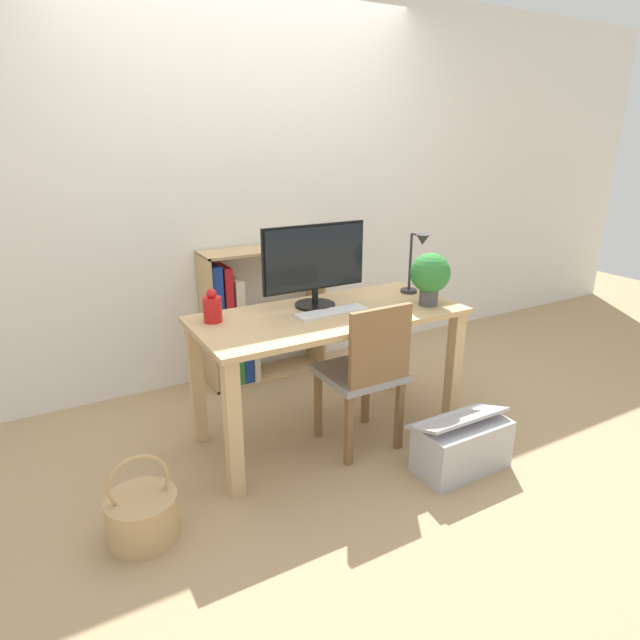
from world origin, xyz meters
name	(u,v)px	position (x,y,z in m)	size (l,w,h in m)	color
ground_plane	(328,431)	(0.00, 0.00, 0.00)	(10.00, 10.00, 0.00)	tan
wall_back	(248,189)	(0.00, 1.08, 1.30)	(8.00, 0.05, 2.60)	silver
desk	(329,335)	(0.00, 0.00, 0.60)	(1.47, 0.67, 0.73)	tan
monitor	(315,261)	(-0.01, 0.14, 0.99)	(0.62, 0.23, 0.46)	black
keyboard	(332,312)	(0.00, -0.03, 0.74)	(0.40, 0.12, 0.02)	silver
vase	(212,308)	(-0.60, 0.17, 0.81)	(0.10, 0.10, 0.18)	red
desk_lamp	(417,258)	(0.62, 0.04, 0.96)	(0.10, 0.19, 0.37)	#2D2D33
potted_plant	(430,275)	(0.56, -0.16, 0.91)	(0.22, 0.22, 0.30)	#4C4C51
chair	(365,371)	(0.09, -0.24, 0.46)	(0.40, 0.40, 0.84)	gray
bookshelf	(243,325)	(-0.15, 0.91, 0.41)	(0.84, 0.28, 0.92)	tan
basket	(143,515)	(-1.13, -0.36, 0.11)	(0.30, 0.30, 0.40)	tan
storage_box	(461,444)	(0.41, -0.65, 0.14)	(0.49, 0.29, 0.32)	#B2B2B7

